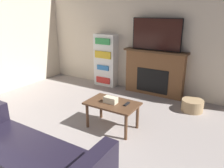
{
  "coord_description": "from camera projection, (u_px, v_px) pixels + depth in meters",
  "views": [
    {
      "loc": [
        2.05,
        -0.4,
        1.9
      ],
      "look_at": [
        0.19,
        2.66,
        0.68
      ],
      "focal_mm": 35.0,
      "sensor_mm": 36.0,
      "label": 1
    }
  ],
  "objects": [
    {
      "name": "storage_basket",
      "position": [
        192.0,
        105.0,
        4.29
      ],
      "size": [
        0.42,
        0.42,
        0.23
      ],
      "color": "tan",
      "rests_on": "ground_plane"
    },
    {
      "name": "wall_back",
      "position": [
        144.0,
        35.0,
        5.05
      ],
      "size": [
        6.49,
        0.06,
        2.7
      ],
      "color": "beige",
      "rests_on": "ground_plane"
    },
    {
      "name": "coffee_table",
      "position": [
        112.0,
        107.0,
        3.59
      ],
      "size": [
        0.85,
        0.53,
        0.46
      ],
      "color": "brown",
      "rests_on": "ground_plane"
    },
    {
      "name": "fireplace",
      "position": [
        154.0,
        73.0,
        5.03
      ],
      "size": [
        1.46,
        0.28,
        1.04
      ],
      "color": "brown",
      "rests_on": "ground_plane"
    },
    {
      "name": "tv",
      "position": [
        156.0,
        34.0,
        4.73
      ],
      "size": [
        1.11,
        0.03,
        0.7
      ],
      "color": "black",
      "rests_on": "fireplace"
    },
    {
      "name": "remote_control",
      "position": [
        127.0,
        104.0,
        3.49
      ],
      "size": [
        0.04,
        0.15,
        0.02
      ],
      "color": "black",
      "rests_on": "coffee_table"
    },
    {
      "name": "bookshelf",
      "position": [
        106.0,
        60.0,
        5.61
      ],
      "size": [
        0.59,
        0.29,
        1.33
      ],
      "color": "white",
      "rests_on": "ground_plane"
    },
    {
      "name": "tissue_box",
      "position": [
        111.0,
        100.0,
        3.55
      ],
      "size": [
        0.22,
        0.12,
        0.1
      ],
      "color": "beige",
      "rests_on": "coffee_table"
    }
  ]
}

